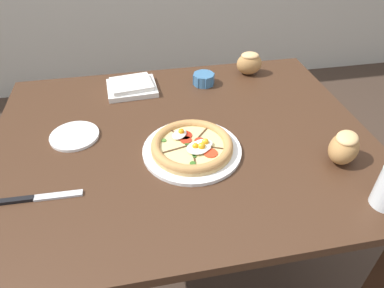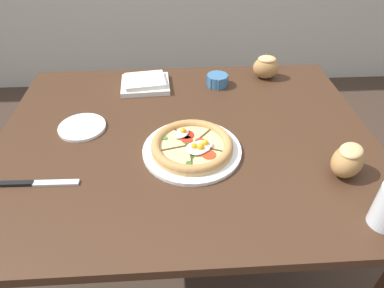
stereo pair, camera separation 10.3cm
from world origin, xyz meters
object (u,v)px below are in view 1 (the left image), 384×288
Objects in this scene: bread_piece_near at (344,147)px; side_saucer at (75,136)px; pizza at (192,147)px; knife_main at (40,198)px; napkin_folded at (132,87)px; ramekin_bowl at (204,79)px; dining_table at (183,158)px; bread_piece_mid at (249,63)px.

side_saucer is at bearing 161.32° from bread_piece_near.
knife_main is at bearing -165.25° from pizza.
knife_main is at bearing -117.20° from napkin_folded.
bread_piece_near reaches higher than knife_main.
ramekin_bowl is at bearing 119.43° from bread_piece_near.
dining_table is 6.25× the size of napkin_folded.
ramekin_bowl is 0.76m from knife_main.
napkin_folded is 0.49m from bread_piece_mid.
napkin_folded is (-0.16, 0.41, -0.00)m from pizza.
ramekin_bowl is 0.61m from bread_piece_near.
bread_piece_near reaches higher than side_saucer.
bread_piece_mid is at bearing 47.43° from dining_table.
bread_piece_near is (0.30, -0.53, 0.03)m from ramekin_bowl.
napkin_folded is (-0.15, 0.33, 0.11)m from dining_table.
pizza is 0.43m from ramekin_bowl.
bread_piece_near reaches higher than pizza.
dining_table is 0.36m from side_saucer.
bread_piece_near reaches higher than ramekin_bowl.
dining_table is 0.53m from bread_piece_mid.
bread_piece_near is at bearing -25.18° from dining_table.
dining_table is 0.37m from ramekin_bowl.
knife_main is at bearing -143.00° from bread_piece_mid.
dining_table is 0.47m from knife_main.
bread_piece_mid is 0.72× the size of side_saucer.
bread_piece_near is at bearing -80.85° from bread_piece_mid.
pizza is at bearing -125.69° from bread_piece_mid.
dining_table is 5.66× the size of knife_main.
napkin_folded is 1.25× the size of side_saucer.
ramekin_bowl reaches higher than side_saucer.
side_saucer is (-0.69, -0.32, -0.04)m from bread_piece_mid.
pizza is at bearing -80.15° from dining_table.
bread_piece_near is (0.58, -0.53, 0.03)m from napkin_folded.
ramekin_bowl is at bearing 28.60° from side_saucer.
bread_piece_mid is at bearing 38.35° from knife_main.
knife_main is at bearing -105.45° from side_saucer.
bread_piece_near is 0.85m from knife_main.
bread_piece_mid reaches higher than napkin_folded.
ramekin_bowl is at bearing -0.80° from napkin_folded.
napkin_folded is at bearing 53.46° from side_saucer.
ramekin_bowl is (0.14, 0.32, 0.12)m from dining_table.
knife_main is 0.27m from side_saucer.
pizza is 1.94× the size of side_saucer.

